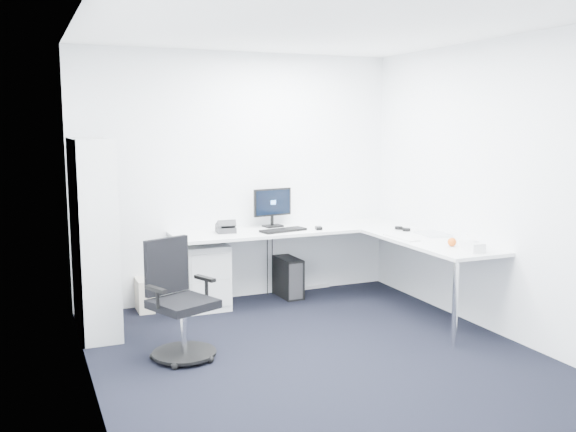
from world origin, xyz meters
name	(u,v)px	position (x,y,z in m)	size (l,w,h in m)	color
ground	(320,359)	(0.00, 0.00, 0.00)	(4.20, 4.20, 0.00)	black
ceiling	(323,24)	(0.00, 0.00, 2.70)	(4.20, 4.20, 0.00)	white
wall_back	(239,177)	(0.00, 2.10, 1.35)	(3.60, 0.02, 2.70)	white
wall_front	(502,243)	(0.00, -2.10, 1.35)	(3.60, 0.02, 2.70)	white
wall_left	(88,209)	(-1.80, 0.00, 1.35)	(0.02, 4.20, 2.70)	white
wall_right	(500,189)	(1.80, 0.00, 1.35)	(0.02, 4.20, 2.70)	white
l_desk	(310,270)	(0.55, 1.40, 0.40)	(2.74, 1.53, 0.80)	silver
drawer_pedestal	(204,275)	(-0.48, 1.84, 0.34)	(0.45, 0.56, 0.69)	silver
bookshelf	(94,237)	(-1.62, 1.45, 0.90)	(0.35, 0.90, 1.81)	silver
task_chair	(183,300)	(-1.04, 0.45, 0.50)	(0.55, 0.55, 0.99)	black
black_pc_tower	(288,277)	(0.50, 1.89, 0.22)	(0.20, 0.45, 0.44)	black
beige_pc_tower	(144,294)	(-1.09, 1.97, 0.17)	(0.16, 0.36, 0.34)	beige
power_strip	(316,286)	(0.95, 2.09, 0.02)	(0.34, 0.06, 0.04)	silver
monitor	(273,207)	(0.34, 1.93, 1.02)	(0.46, 0.15, 0.44)	black
black_keyboard	(283,230)	(0.33, 1.61, 0.81)	(0.50, 0.18, 0.02)	black
mouse	(319,228)	(0.72, 1.56, 0.82)	(0.06, 0.11, 0.03)	black
desk_phone	(226,226)	(-0.26, 1.78, 0.87)	(0.19, 0.19, 0.13)	#29292B
laptop	(433,223)	(1.67, 0.81, 0.93)	(0.37, 0.36, 0.26)	silver
white_keyboard	(401,237)	(1.26, 0.78, 0.81)	(0.13, 0.45, 0.02)	silver
headphones	(403,228)	(1.54, 1.19, 0.83)	(0.13, 0.20, 0.05)	black
orange_fruit	(452,242)	(1.47, 0.23, 0.84)	(0.08, 0.08, 0.08)	#D95713
tissue_box	(472,246)	(1.50, -0.02, 0.84)	(0.13, 0.24, 0.08)	silver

